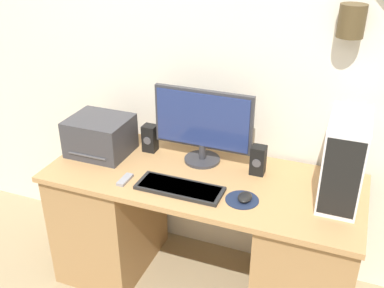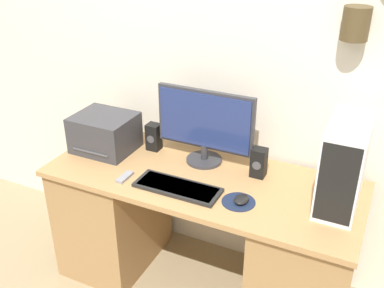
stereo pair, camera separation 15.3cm
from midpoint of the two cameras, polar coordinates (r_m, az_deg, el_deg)
wall_back at (r=2.48m, az=7.35°, el=12.21°), size 6.40×0.18×2.70m
desk at (r=2.59m, az=2.89°, el=-11.09°), size 1.67×0.68×0.76m
monitor at (r=2.42m, az=3.45°, el=2.57°), size 0.55×0.20×0.42m
keyboard at (r=2.27m, az=0.09°, el=-5.56°), size 0.44×0.17×0.02m
mousepad at (r=2.20m, az=7.93°, el=-7.33°), size 0.16×0.16×0.00m
mouse at (r=2.19m, az=8.30°, el=-7.00°), size 0.07×0.09×0.03m
computer_tower at (r=2.19m, az=20.61°, el=-2.61°), size 0.18×0.38×0.42m
printer at (r=2.64m, az=-9.40°, el=1.39°), size 0.34×0.30×0.21m
speaker_left at (r=2.62m, az=-3.22°, el=0.89°), size 0.08×0.07×0.16m
speaker_right at (r=2.38m, az=10.30°, el=-2.37°), size 0.08×0.07×0.16m
remote_control at (r=2.37m, az=-6.71°, el=-4.23°), size 0.04×0.12×0.02m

